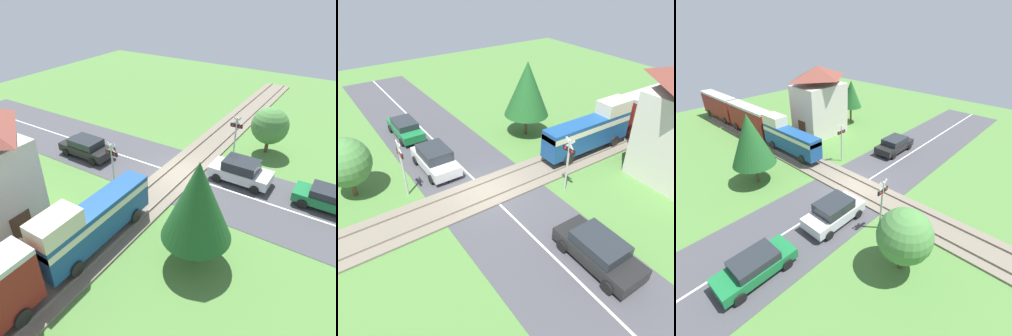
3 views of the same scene
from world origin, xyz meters
TOP-DOWN VIEW (x-y plane):
  - ground_plane at (0.00, 0.00)m, footprint 60.00×60.00m
  - road_surface at (0.00, 0.00)m, footprint 48.00×6.40m
  - track_bed at (0.00, 0.00)m, footprint 2.80×48.00m
  - train at (0.00, 15.39)m, footprint 1.58×21.34m
  - car_near_crossing at (-3.94, -1.44)m, footprint 4.05×1.98m
  - car_far_side at (7.24, 1.44)m, footprint 4.20×1.94m
  - car_behind_queue at (-9.48, -1.44)m, footprint 4.05×1.78m
  - crossing_signal_west_approach at (-2.41, -3.91)m, footprint 0.90×0.18m
  - crossing_signal_east_approach at (2.41, 3.91)m, footprint 0.90×0.18m
  - station_building at (5.55, 10.14)m, footprint 5.49×3.86m
  - pedestrian_by_station at (1.88, 10.98)m, footprint 0.44×0.44m
  - tree_by_station at (10.59, 10.08)m, footprint 2.59×2.59m
  - tree_roadside_hedge at (-4.69, 6.38)m, footprint 3.29×3.29m
  - tree_beyond_track at (-4.11, -6.47)m, footprint 2.79×2.79m

SIDE VIEW (x-z plane):
  - ground_plane at x=0.00m, z-range 0.00..0.00m
  - road_surface at x=0.00m, z-range 0.00..0.02m
  - track_bed at x=0.00m, z-range -0.05..0.19m
  - car_behind_queue at x=-9.48m, z-range 0.05..1.37m
  - car_far_side at x=7.24m, z-range 0.04..1.47m
  - pedestrian_by_station at x=1.88m, z-range -0.08..1.71m
  - car_near_crossing at x=-3.94m, z-range 0.03..1.61m
  - train at x=0.00m, z-range 0.29..3.47m
  - tree_beyond_track at x=-4.11m, z-range 0.41..4.02m
  - crossing_signal_west_approach at x=-2.41m, z-range 0.47..3.97m
  - crossing_signal_east_approach at x=2.41m, z-range 0.47..3.97m
  - tree_by_station at x=10.59m, z-range 0.95..5.99m
  - station_building at x=5.55m, z-range -0.10..7.11m
  - tree_roadside_hedge at x=-4.69m, z-range 0.81..6.40m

